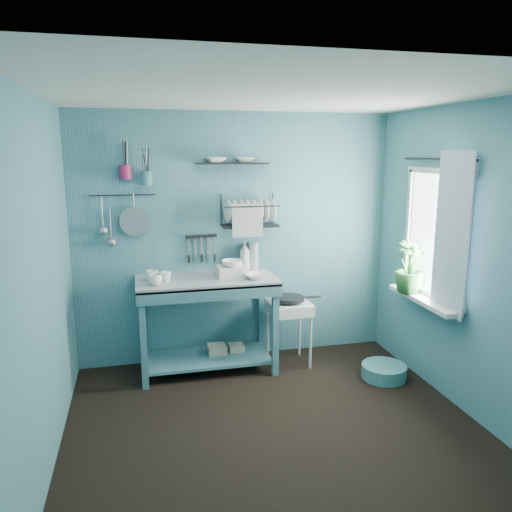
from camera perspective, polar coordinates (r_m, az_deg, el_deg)
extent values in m
plane|color=black|center=(4.11, 2.20, -19.14)|extent=(3.20, 3.20, 0.00)
plane|color=silver|center=(3.54, 2.53, 18.09)|extent=(3.20, 3.20, 0.00)
plane|color=#3E747F|center=(5.05, -2.26, 2.00)|extent=(3.20, 0.00, 3.20)
plane|color=#3E747F|center=(2.29, 12.78, -10.68)|extent=(3.20, 0.00, 3.20)
plane|color=#3E747F|center=(3.55, -23.37, -3.23)|extent=(0.00, 3.00, 3.00)
plane|color=#3E747F|center=(4.33, 23.17, -0.62)|extent=(0.00, 3.00, 3.00)
cube|color=#386C75|center=(4.92, -5.60, -7.76)|extent=(1.33, 0.68, 0.94)
imported|color=white|center=(4.58, -11.42, -2.67)|extent=(0.12, 0.12, 0.10)
imported|color=white|center=(4.68, -10.24, -2.34)|extent=(0.14, 0.14, 0.09)
imported|color=white|center=(4.73, -11.74, -2.21)|extent=(0.17, 0.17, 0.10)
cube|color=silver|center=(4.79, -2.73, -1.78)|extent=(0.28, 0.22, 0.10)
imported|color=white|center=(4.77, -2.74, -0.84)|extent=(0.20, 0.19, 0.06)
imported|color=silver|center=(5.01, -1.30, 0.00)|extent=(0.12, 0.12, 0.30)
cylinder|color=#A9B8BD|center=(5.05, -0.24, 0.00)|extent=(0.09, 0.09, 0.28)
imported|color=white|center=(4.71, -0.04, -2.29)|extent=(0.22, 0.22, 0.05)
cube|color=silver|center=(5.09, 3.77, -8.75)|extent=(0.45, 0.45, 0.65)
cylinder|color=black|center=(4.98, 3.83, -4.86)|extent=(0.30, 0.30, 0.03)
cube|color=black|center=(4.96, -6.28, 2.25)|extent=(0.32, 0.07, 0.03)
cube|color=black|center=(4.91, -0.73, 5.24)|extent=(0.58, 0.33, 0.32)
cube|color=black|center=(4.87, -2.77, 10.52)|extent=(0.71, 0.24, 0.01)
imported|color=white|center=(4.85, -4.64, 10.72)|extent=(0.22, 0.22, 0.05)
imported|color=white|center=(4.90, -1.27, 11.17)|extent=(0.22, 0.22, 0.05)
cylinder|color=#991C50|center=(4.81, -14.72, 9.27)|extent=(0.11, 0.11, 0.13)
cylinder|color=#396C78|center=(4.81, -12.44, 8.68)|extent=(0.11, 0.11, 0.13)
cylinder|color=#9A9DA1|center=(4.88, -13.72, 3.88)|extent=(0.28, 0.03, 0.28)
cylinder|color=#9A9DA1|center=(4.89, -17.18, 4.81)|extent=(0.01, 0.01, 0.30)
cylinder|color=#9A9DA1|center=(4.90, -16.31, 3.53)|extent=(0.01, 0.01, 0.30)
cylinder|color=black|center=(4.87, -14.98, 6.73)|extent=(0.60, 0.01, 0.01)
plane|color=white|center=(4.66, 19.91, 2.32)|extent=(0.00, 1.10, 1.10)
cube|color=silver|center=(4.74, 18.55, -4.75)|extent=(0.16, 0.95, 0.04)
plane|color=silver|center=(4.37, 21.38, 2.29)|extent=(0.00, 1.35, 1.35)
cylinder|color=black|center=(4.58, 20.01, 10.35)|extent=(0.02, 1.05, 0.02)
imported|color=#286529|center=(4.80, 17.14, -1.23)|extent=(0.34, 0.34, 0.48)
cube|color=tan|center=(5.11, -4.47, -11.28)|extent=(0.18, 0.18, 0.22)
cube|color=tan|center=(5.17, -2.29, -11.08)|extent=(0.15, 0.15, 0.20)
cylinder|color=teal|center=(5.02, 14.41, -12.66)|extent=(0.42, 0.42, 0.13)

